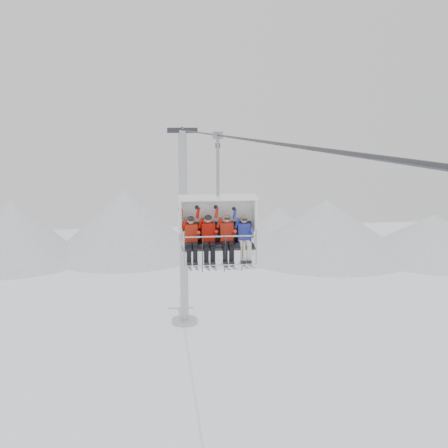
{
  "coord_description": "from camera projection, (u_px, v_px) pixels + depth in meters",
  "views": [
    {
      "loc": [
        -1.95,
        -15.47,
        13.57
      ],
      "look_at": [
        0.0,
        0.0,
        10.85
      ],
      "focal_mm": 45.0,
      "sensor_mm": 36.0,
      "label": 1
    }
  ],
  "objects": [
    {
      "name": "lift_tower_right",
      "position": [
        184.0,
        242.0,
        38.2
      ],
      "size": [
        2.0,
        1.8,
        13.48
      ],
      "color": "#ACAEB3",
      "rests_on": "ground"
    },
    {
      "name": "skier_center_left",
      "position": [
        208.0,
        237.0,
        17.19
      ],
      "size": [
        0.41,
        1.69,
        1.63
      ],
      "color": "red",
      "rests_on": "chairlift_carrier"
    },
    {
      "name": "ridgeline",
      "position": [
        158.0,
        231.0,
        58.11
      ],
      "size": [
        72.0,
        21.0,
        7.0
      ],
      "color": "silver",
      "rests_on": "ground"
    },
    {
      "name": "skier_far_left",
      "position": [
        191.0,
        238.0,
        17.13
      ],
      "size": [
        0.39,
        1.69,
        1.58
      ],
      "color": "red",
      "rests_on": "chairlift_carrier"
    },
    {
      "name": "chairlift_carrier",
      "position": [
        217.0,
        220.0,
        17.45
      ],
      "size": [
        2.39,
        1.17,
        3.98
      ],
      "color": "black",
      "rests_on": "haul_cable"
    },
    {
      "name": "haul_cable",
      "position": [
        224.0,
        136.0,
        15.4
      ],
      "size": [
        0.06,
        50.0,
        0.06
      ],
      "primitive_type": "cylinder",
      "rotation": [
        1.57,
        0.0,
        0.0
      ],
      "color": "#313137",
      "rests_on": "lift_tower_left"
    },
    {
      "name": "skier_far_right",
      "position": [
        244.0,
        237.0,
        17.33
      ],
      "size": [
        0.39,
        1.69,
        1.56
      ],
      "color": "#2935AE",
      "rests_on": "chairlift_carrier"
    },
    {
      "name": "skier_center_right",
      "position": [
        227.0,
        237.0,
        17.27
      ],
      "size": [
        0.41,
        1.69,
        1.63
      ],
      "color": "red",
      "rests_on": "chairlift_carrier"
    }
  ]
}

